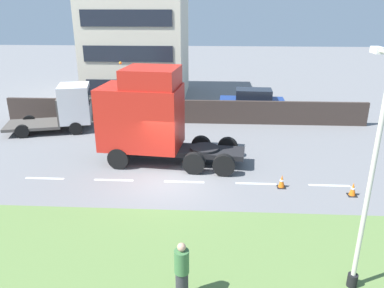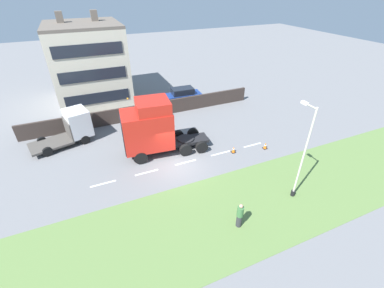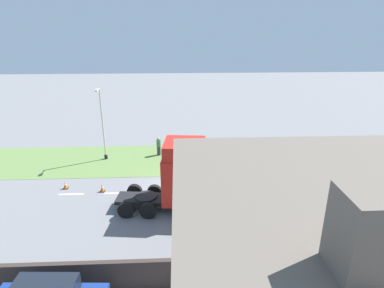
{
  "view_description": "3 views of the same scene",
  "coord_description": "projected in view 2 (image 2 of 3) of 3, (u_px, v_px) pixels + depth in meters",
  "views": [
    {
      "loc": [
        -15.07,
        -1.9,
        7.42
      ],
      "look_at": [
        -0.36,
        -1.07,
        1.95
      ],
      "focal_mm": 35.0,
      "sensor_mm": 36.0,
      "label": 1
    },
    {
      "loc": [
        -15.34,
        5.44,
        12.3
      ],
      "look_at": [
        0.52,
        -1.48,
        1.24
      ],
      "focal_mm": 24.0,
      "sensor_mm": 36.0,
      "label": 2
    },
    {
      "loc": [
        20.6,
        0.57,
        11.42
      ],
      "look_at": [
        -3.12,
        1.7,
        2.52
      ],
      "focal_mm": 30.0,
      "sensor_mm": 36.0,
      "label": 3
    }
  ],
  "objects": [
    {
      "name": "pedestrian",
      "position": [
        240.0,
        216.0,
        14.79
      ],
      "size": [
        0.39,
        0.39,
        1.74
      ],
      "color": "#333338",
      "rests_on": "ground"
    },
    {
      "name": "traffic_cone_lead",
      "position": [
        265.0,
        146.0,
        22.09
      ],
      "size": [
        0.36,
        0.36,
        0.58
      ],
      "color": "black",
      "rests_on": "ground"
    },
    {
      "name": "ground_plane",
      "position": [
        177.0,
        164.0,
        20.3
      ],
      "size": [
        120.0,
        120.0,
        0.0
      ],
      "primitive_type": "plane",
      "color": "slate",
      "rests_on": "ground"
    },
    {
      "name": "grass_verge",
      "position": [
        212.0,
        219.0,
        15.67
      ],
      "size": [
        7.0,
        44.0,
        0.01
      ],
      "color": "#607F42",
      "rests_on": "ground"
    },
    {
      "name": "flatbed_truck",
      "position": [
        74.0,
        126.0,
        22.57
      ],
      "size": [
        3.43,
        5.53,
        2.86
      ],
      "rotation": [
        0.0,
        0.0,
        3.39
      ],
      "color": "silver",
      "rests_on": "ground"
    },
    {
      "name": "boundary_wall",
      "position": [
        147.0,
        111.0,
        26.83
      ],
      "size": [
        0.25,
        24.0,
        1.56
      ],
      "color": "#382D28",
      "rests_on": "ground"
    },
    {
      "name": "building_block",
      "position": [
        89.0,
        63.0,
        29.41
      ],
      "size": [
        8.49,
        7.75,
        9.63
      ],
      "color": "beige",
      "rests_on": "ground"
    },
    {
      "name": "lamp_post",
      "position": [
        302.0,
        158.0,
        15.81
      ],
      "size": [
        1.26,
        0.28,
        6.5
      ],
      "color": "black",
      "rests_on": "ground"
    },
    {
      "name": "lorry_cab",
      "position": [
        151.0,
        128.0,
        20.41
      ],
      "size": [
        3.32,
        7.21,
        4.85
      ],
      "rotation": [
        0.0,
        0.0,
        -0.11
      ],
      "color": "black",
      "rests_on": "ground"
    },
    {
      "name": "traffic_cone_trailing",
      "position": [
        234.0,
        149.0,
        21.59
      ],
      "size": [
        0.36,
        0.36,
        0.58
      ],
      "color": "black",
      "rests_on": "ground"
    },
    {
      "name": "lane_markings",
      "position": [
        186.0,
        162.0,
        20.54
      ],
      "size": [
        0.16,
        14.6,
        0.0
      ],
      "color": "white",
      "rests_on": "ground"
    },
    {
      "name": "parked_car",
      "position": [
        182.0,
        97.0,
        29.64
      ],
      "size": [
        2.03,
        4.54,
        1.98
      ],
      "rotation": [
        0.0,
        0.0,
        -0.05
      ],
      "color": "navy",
      "rests_on": "ground"
    }
  ]
}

